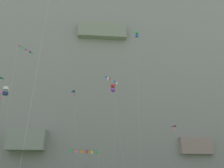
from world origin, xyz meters
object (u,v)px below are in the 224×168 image
kite_banner_high_left (112,83)px  kite_box_mid_left (113,88)px  kite_banner_low_left (85,152)px  kite_box_far_left (6,91)px  kite_box_front_field (137,35)px  kite_delta_mid_right (76,97)px  kite_banner_far_right (24,58)px  kite_delta_low_right (177,131)px

kite_banner_high_left → kite_box_mid_left: (0.76, 5.06, 0.68)m
kite_banner_low_left → kite_box_mid_left: 18.38m
kite_box_far_left → kite_banner_low_left: bearing=-0.1°
kite_banner_low_left → kite_box_front_field: size_ratio=0.24×
kite_delta_mid_right → kite_box_far_left: bearing=-172.7°
kite_banner_low_left → kite_banner_far_right: size_ratio=0.29×
kite_banner_far_right → kite_box_far_left: size_ratio=1.32×
kite_banner_far_right → kite_delta_low_right: size_ratio=2.10×
kite_banner_high_left → kite_banner_far_right: size_ratio=0.89×
kite_banner_low_left → kite_box_far_left: size_ratio=0.39×
kite_banner_low_left → kite_box_front_field: kite_box_front_field is taller
kite_banner_high_left → kite_delta_mid_right: 8.60m
kite_banner_far_right → kite_banner_high_left: bearing=22.1°
kite_banner_high_left → kite_box_front_field: bearing=-51.1°
kite_delta_low_right → kite_box_front_field: kite_box_front_field is taller
kite_banner_high_left → kite_banner_low_left: kite_banner_high_left is taller
kite_banner_far_right → kite_delta_low_right: kite_banner_far_right is taller
kite_box_far_left → kite_box_mid_left: size_ratio=0.83×
kite_box_far_left → kite_delta_mid_right: bearing=7.3°
kite_box_mid_left → kite_delta_mid_right: kite_box_mid_left is taller
kite_banner_high_left → kite_delta_mid_right: size_ratio=1.20×
kite_box_front_field → kite_banner_high_left: bearing=128.9°
kite_box_front_field → kite_delta_low_right: bearing=36.5°
kite_banner_high_left → kite_banner_low_left: (-5.21, -2.05, -15.18)m
kite_banner_low_left → kite_banner_far_right: (-12.25, -5.06, 16.78)m
kite_banner_high_left → kite_banner_far_right: 18.92m
kite_delta_mid_right → kite_box_front_field: bearing=-25.1°
kite_box_front_field → kite_delta_mid_right: bearing=154.9°
kite_delta_low_right → kite_box_mid_left: size_ratio=0.52×
kite_box_front_field → kite_box_mid_left: (-4.22, 11.23, -8.01)m
kite_box_mid_left → kite_delta_low_right: bearing=-18.9°
kite_box_far_left → kite_banner_far_right: bearing=-50.3°
kite_box_front_field → kite_box_mid_left: size_ratio=1.33×
kite_delta_low_right → kite_box_mid_left: (-13.26, 4.54, 11.06)m
kite_banner_far_right → kite_box_front_field: (22.44, 0.94, 7.09)m
kite_banner_high_left → kite_banner_low_left: bearing=-158.6°
kite_box_far_left → kite_delta_mid_right: size_ratio=1.02×
kite_box_far_left → kite_delta_mid_right: 14.06m
kite_banner_low_left → kite_box_mid_left: bearing=50.0°
kite_delta_low_right → kite_delta_mid_right: (-21.77, -0.74, 6.66)m
kite_box_far_left → kite_box_mid_left: 23.89m
kite_box_front_field → kite_box_mid_left: 14.42m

